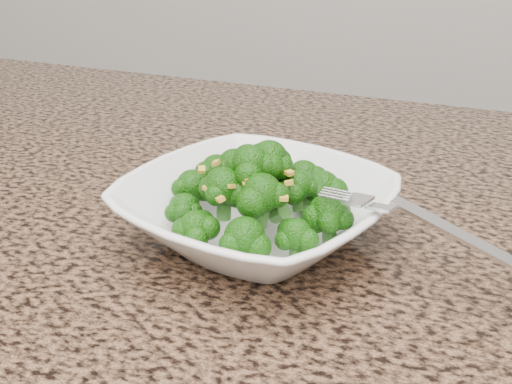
% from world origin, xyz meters
% --- Properties ---
extents(granite_counter, '(1.64, 1.04, 0.03)m').
position_xyz_m(granite_counter, '(0.00, 0.30, 0.89)').
color(granite_counter, brown).
rests_on(granite_counter, cabinet).
extents(bowl, '(0.29, 0.29, 0.06)m').
position_xyz_m(bowl, '(0.15, 0.31, 0.93)').
color(bowl, white).
rests_on(bowl, granite_counter).
extents(broccoli_pile, '(0.21, 0.21, 0.06)m').
position_xyz_m(broccoli_pile, '(0.15, 0.31, 0.99)').
color(broccoli_pile, '#175309').
rests_on(broccoli_pile, bowl).
extents(garlic_topping, '(0.13, 0.13, 0.01)m').
position_xyz_m(garlic_topping, '(0.15, 0.31, 1.03)').
color(garlic_topping, gold).
rests_on(garlic_topping, broccoli_pile).
extents(fork, '(0.19, 0.09, 0.01)m').
position_xyz_m(fork, '(0.27, 0.29, 0.97)').
color(fork, silver).
rests_on(fork, bowl).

